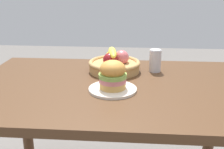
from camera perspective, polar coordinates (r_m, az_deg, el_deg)
name	(u,v)px	position (r m, az deg, el deg)	size (l,w,h in m)	color
dining_table	(111,103)	(1.41, -0.12, -5.92)	(1.40, 0.90, 0.75)	#4C301C
plate	(113,89)	(1.29, 0.13, -3.05)	(0.22, 0.22, 0.01)	silver
sandwich	(113,75)	(1.27, 0.14, -0.06)	(0.13, 0.13, 0.13)	tan
soda_can	(155,61)	(1.56, 8.89, 2.85)	(0.07, 0.07, 0.13)	silver
fruit_basket	(114,64)	(1.55, 0.51, 2.23)	(0.29, 0.29, 0.14)	tan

